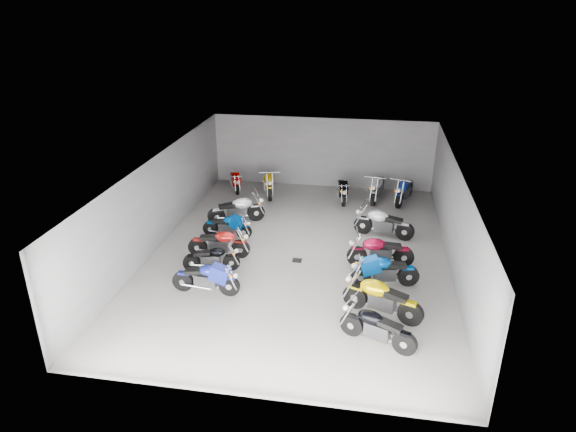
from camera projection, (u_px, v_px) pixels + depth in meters
name	position (u px, v px, depth m)	size (l,w,h in m)	color
ground	(299.00, 254.00, 17.72)	(14.00, 14.00, 0.00)	#9E9C96
wall_back	(322.00, 153.00, 23.42)	(10.00, 0.10, 3.20)	gray
wall_left	(158.00, 202.00, 17.85)	(0.10, 14.00, 3.20)	gray
wall_right	(455.00, 221.00, 16.31)	(0.10, 14.00, 3.20)	gray
ceiling	(300.00, 165.00, 16.44)	(10.00, 14.00, 0.04)	black
drain_grate	(297.00, 260.00, 17.26)	(0.32, 0.32, 0.01)	black
motorcycle_left_b	(207.00, 278.00, 15.19)	(2.09, 0.42, 0.92)	black
motorcycle_left_c	(212.00, 258.00, 16.49)	(1.84, 0.50, 0.81)	black
motorcycle_left_d	(220.00, 243.00, 17.33)	(2.13, 0.45, 0.94)	black
motorcycle_left_e	(228.00, 226.00, 18.76)	(1.86, 0.38, 0.82)	black
motorcycle_left_f	(237.00, 210.00, 19.94)	(2.12, 1.05, 0.99)	black
motorcycle_right_a	(377.00, 327.00, 12.95)	(1.97, 0.94, 0.92)	black
motorcycle_right_b	(381.00, 298.00, 14.09)	(2.23, 1.00, 1.03)	black
motorcycle_right_c	(384.00, 271.00, 15.56)	(2.12, 0.60, 0.94)	black
motorcycle_right_d	(380.00, 251.00, 16.74)	(2.20, 0.52, 0.97)	black
motorcycle_right_f	(383.00, 223.00, 18.77)	(2.21, 0.65, 0.98)	black
motorcycle_back_a	(235.00, 180.00, 23.35)	(0.86, 1.80, 0.84)	black
motorcycle_back_b	(269.00, 182.00, 22.77)	(0.76, 2.35, 1.05)	black
motorcycle_back_d	(342.00, 190.00, 22.14)	(0.54, 2.06, 0.91)	black
motorcycle_back_e	(378.00, 187.00, 22.21)	(0.62, 2.32, 1.03)	black
motorcycle_back_f	(404.00, 190.00, 21.92)	(0.82, 2.22, 1.00)	black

